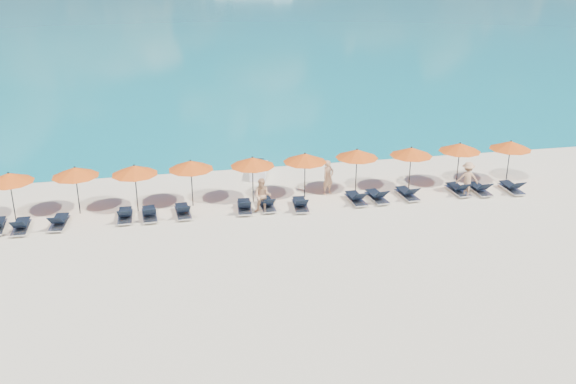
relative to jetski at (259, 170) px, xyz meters
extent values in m
plane|color=beige|center=(0.38, -8.74, -0.31)|extent=(1400.00, 1400.00, 0.00)
cube|color=white|center=(0.01, 0.02, -0.05)|extent=(1.29, 2.28, 0.49)
cube|color=black|center=(-0.04, -0.15, 0.31)|extent=(0.65, 0.98, 0.31)
cylinder|color=black|center=(0.13, 0.54, 0.45)|extent=(0.49, 0.17, 0.05)
imported|color=tan|center=(2.89, -3.35, 0.55)|extent=(0.75, 0.66, 1.74)
imported|color=tan|center=(-0.66, -5.04, 0.51)|extent=(0.91, 0.72, 1.65)
imported|color=tan|center=(9.56, -4.73, 0.51)|extent=(1.16, 0.77, 1.65)
cylinder|color=black|center=(-11.60, -3.64, 0.79)|extent=(0.05, 0.05, 2.20)
cone|color=#DB5011|center=(-11.60, -3.64, 1.71)|extent=(2.10, 2.10, 0.42)
sphere|color=black|center=(-11.60, -3.64, 1.93)|extent=(0.08, 0.08, 0.08)
cylinder|color=black|center=(-8.85, -3.43, 0.79)|extent=(0.05, 0.05, 2.20)
cone|color=#DB5011|center=(-8.85, -3.43, 1.71)|extent=(2.10, 2.10, 0.42)
sphere|color=black|center=(-8.85, -3.43, 1.93)|extent=(0.08, 0.08, 0.08)
cylinder|color=black|center=(-6.26, -3.70, 0.79)|extent=(0.05, 0.05, 2.20)
cone|color=#DB5011|center=(-6.26, -3.70, 1.71)|extent=(2.10, 2.10, 0.42)
sphere|color=black|center=(-6.26, -3.70, 1.93)|extent=(0.08, 0.08, 0.08)
cylinder|color=black|center=(-3.73, -3.52, 0.79)|extent=(0.05, 0.05, 2.20)
cone|color=#DB5011|center=(-3.73, -3.52, 1.71)|extent=(2.10, 2.10, 0.42)
sphere|color=black|center=(-3.73, -3.52, 1.93)|extent=(0.08, 0.08, 0.08)
cylinder|color=black|center=(-0.88, -3.62, 0.79)|extent=(0.05, 0.05, 2.20)
cone|color=#DB5011|center=(-0.88, -3.62, 1.71)|extent=(2.10, 2.10, 0.42)
sphere|color=black|center=(-0.88, -3.62, 1.93)|extent=(0.08, 0.08, 0.08)
cylinder|color=black|center=(1.67, -3.54, 0.79)|extent=(0.05, 0.05, 2.20)
cone|color=#DB5011|center=(1.67, -3.54, 1.71)|extent=(2.10, 2.10, 0.42)
sphere|color=black|center=(1.67, -3.54, 1.93)|extent=(0.08, 0.08, 0.08)
cylinder|color=black|center=(4.28, -3.42, 0.79)|extent=(0.05, 0.05, 2.20)
cone|color=#DB5011|center=(4.28, -3.42, 1.71)|extent=(2.10, 2.10, 0.42)
sphere|color=black|center=(4.28, -3.42, 1.93)|extent=(0.08, 0.08, 0.08)
cylinder|color=black|center=(6.99, -3.65, 0.79)|extent=(0.05, 0.05, 2.20)
cone|color=#DB5011|center=(6.99, -3.65, 1.71)|extent=(2.10, 2.10, 0.42)
sphere|color=black|center=(6.99, -3.65, 1.93)|extent=(0.08, 0.08, 0.08)
cylinder|color=black|center=(9.65, -3.46, 0.79)|extent=(0.05, 0.05, 2.20)
cone|color=#DB5011|center=(9.65, -3.46, 1.71)|extent=(2.10, 2.10, 0.42)
sphere|color=black|center=(9.65, -3.46, 1.93)|extent=(0.08, 0.08, 0.08)
cylinder|color=black|center=(12.33, -3.66, 0.79)|extent=(0.05, 0.05, 2.20)
cone|color=#DB5011|center=(12.33, -3.66, 1.71)|extent=(2.10, 2.10, 0.42)
sphere|color=black|center=(12.33, -3.66, 1.93)|extent=(0.08, 0.08, 0.08)
cube|color=silver|center=(-11.14, -4.90, -0.17)|extent=(0.62, 1.70, 0.06)
cube|color=black|center=(-11.14, -4.65, -0.01)|extent=(0.55, 1.10, 0.04)
cube|color=black|center=(-11.14, -5.45, 0.24)|extent=(0.55, 0.54, 0.43)
cube|color=silver|center=(-9.60, -4.77, -0.17)|extent=(0.79, 1.76, 0.06)
cube|color=black|center=(-9.57, -4.52, -0.01)|extent=(0.66, 1.15, 0.04)
cube|color=black|center=(-9.66, -5.31, 0.24)|extent=(0.60, 0.59, 0.43)
cube|color=silver|center=(-6.81, -4.60, -0.17)|extent=(0.64, 1.71, 0.06)
cube|color=black|center=(-6.80, -4.35, -0.01)|extent=(0.56, 1.11, 0.04)
cube|color=black|center=(-6.81, -5.15, 0.24)|extent=(0.56, 0.54, 0.43)
cube|color=silver|center=(-5.74, -4.64, -0.17)|extent=(0.71, 1.73, 0.06)
cube|color=black|center=(-5.76, -4.39, -0.01)|extent=(0.61, 1.13, 0.04)
cube|color=black|center=(-5.71, -5.19, 0.24)|extent=(0.58, 0.57, 0.43)
cube|color=silver|center=(-4.25, -4.63, -0.17)|extent=(0.72, 1.73, 0.06)
cube|color=black|center=(-4.27, -4.38, -0.01)|extent=(0.62, 1.13, 0.04)
cube|color=black|center=(-4.22, -5.18, 0.24)|extent=(0.58, 0.57, 0.43)
cube|color=silver|center=(-1.44, -4.65, -0.17)|extent=(0.77, 1.75, 0.06)
cube|color=black|center=(-1.42, -4.41, -0.01)|extent=(0.65, 1.14, 0.04)
cube|color=black|center=(-1.49, -5.20, 0.24)|extent=(0.60, 0.58, 0.43)
cube|color=silver|center=(-0.39, -4.58, -0.17)|extent=(0.64, 1.71, 0.06)
cube|color=black|center=(-0.40, -4.33, -0.01)|extent=(0.56, 1.11, 0.04)
cube|color=black|center=(-0.39, -5.13, 0.24)|extent=(0.56, 0.54, 0.43)
cube|color=silver|center=(1.14, -4.93, -0.17)|extent=(0.77, 1.75, 0.06)
cube|color=black|center=(1.16, -4.68, -0.01)|extent=(0.65, 1.15, 0.04)
cube|color=black|center=(1.09, -5.48, 0.24)|extent=(0.60, 0.58, 0.43)
cube|color=silver|center=(3.90, -4.72, -0.17)|extent=(0.71, 1.73, 0.06)
cube|color=black|center=(3.89, -4.47, -0.01)|extent=(0.61, 1.13, 0.04)
cube|color=black|center=(3.93, -5.27, 0.24)|extent=(0.58, 0.56, 0.43)
cube|color=silver|center=(4.95, -4.68, -0.17)|extent=(0.78, 1.75, 0.06)
cube|color=black|center=(4.93, -4.44, -0.01)|extent=(0.65, 1.15, 0.04)
cube|color=black|center=(5.01, -5.23, 0.24)|extent=(0.60, 0.59, 0.43)
cube|color=silver|center=(6.52, -4.62, -0.17)|extent=(0.75, 1.74, 0.06)
cube|color=black|center=(6.50, -4.37, -0.01)|extent=(0.63, 1.14, 0.04)
cube|color=black|center=(6.56, -5.17, 0.24)|extent=(0.59, 0.58, 0.43)
cube|color=silver|center=(9.18, -4.58, -0.17)|extent=(0.71, 1.73, 0.06)
cube|color=black|center=(9.17, -4.33, -0.01)|extent=(0.61, 1.13, 0.04)
cube|color=black|center=(9.21, -5.13, 0.24)|extent=(0.58, 0.57, 0.43)
cube|color=silver|center=(10.26, -4.75, -0.17)|extent=(0.64, 1.71, 0.06)
cube|color=black|center=(10.25, -4.50, -0.01)|extent=(0.56, 1.11, 0.04)
cube|color=black|center=(10.26, -5.30, 0.24)|extent=(0.56, 0.54, 0.43)
cube|color=silver|center=(11.92, -4.90, -0.17)|extent=(0.62, 1.70, 0.06)
cube|color=black|center=(11.92, -4.65, -0.01)|extent=(0.55, 1.10, 0.04)
cube|color=black|center=(11.92, -5.45, 0.24)|extent=(0.55, 0.54, 0.43)
camera|label=1|loc=(-5.03, -31.80, 11.14)|focal=40.00mm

